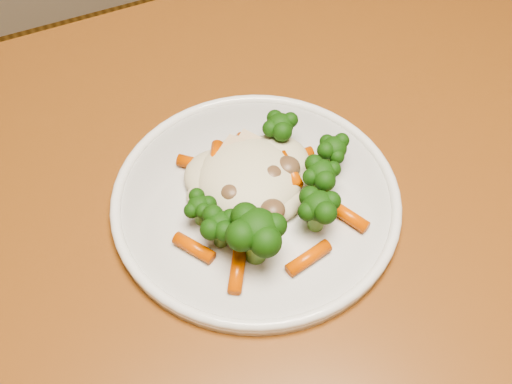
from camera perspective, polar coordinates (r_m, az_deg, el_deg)
dining_table at (r=0.68m, az=4.54°, el=-8.14°), size 1.17×0.79×0.75m
plate at (r=0.60m, az=-0.00°, el=-0.83°), size 0.27×0.27×0.01m
meal at (r=0.58m, az=0.68°, el=0.40°), size 0.19×0.17×0.05m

